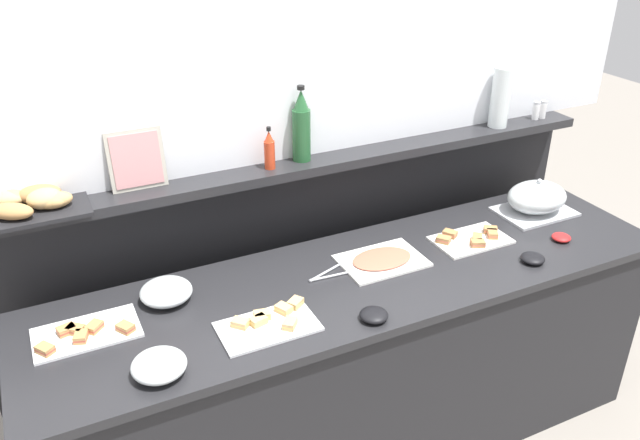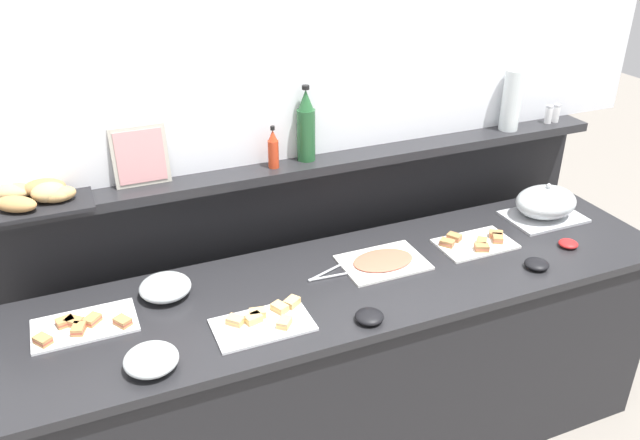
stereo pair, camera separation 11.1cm
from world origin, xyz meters
TOP-DOWN VIEW (x-y plane):
  - ground_plane at (0.00, 0.60)m, footprint 12.00×12.00m
  - buffet_counter at (0.00, 0.00)m, footprint 2.57×0.68m
  - back_ledge_unit at (0.00, 0.52)m, footprint 2.76×0.22m
  - sandwich_platter_rear at (-0.44, -0.14)m, footprint 0.34×0.20m
  - sandwich_platter_front at (0.55, 0.04)m, footprint 0.32×0.20m
  - sandwich_platter_side at (-1.02, 0.08)m, footprint 0.35×0.20m
  - cold_cuts_platter at (0.12, 0.06)m, footprint 0.33×0.24m
  - serving_cloche at (0.98, 0.12)m, footprint 0.34×0.24m
  - glass_bowl_large at (-0.72, 0.17)m, footprint 0.19×0.19m
  - glass_bowl_medium at (-0.84, -0.22)m, footprint 0.17×0.17m
  - condiment_bowl_teal at (0.66, -0.21)m, footprint 0.10×0.10m
  - condiment_bowl_cream at (-0.10, -0.26)m, footprint 0.10×0.10m
  - condiment_bowl_dark at (0.90, -0.12)m, footprint 0.08×0.08m
  - serving_tongs at (-0.12, 0.06)m, footprint 0.19×0.08m
  - wine_bottle_green at (-0.04, 0.46)m, footprint 0.08×0.08m
  - hot_sauce_bottle at (-0.20, 0.44)m, footprint 0.04×0.04m
  - salt_shaker at (1.20, 0.44)m, footprint 0.03×0.03m
  - pepper_shaker at (1.25, 0.44)m, footprint 0.03×0.03m
  - bread_basket at (-1.10, 0.44)m, footprint 0.40×0.27m
  - framed_picture at (-0.71, 0.48)m, footprint 0.21×0.05m
  - water_carafe at (0.97, 0.44)m, footprint 0.09×0.09m

SIDE VIEW (x-z plane):
  - ground_plane at x=0.00m, z-range 0.00..0.00m
  - buffet_counter at x=0.00m, z-range 0.00..0.88m
  - back_ledge_unit at x=0.00m, z-range 0.03..1.23m
  - serving_tongs at x=-0.12m, z-range 0.88..0.89m
  - cold_cuts_platter at x=0.12m, z-range 0.88..0.90m
  - sandwich_platter_side at x=-1.02m, z-range 0.87..0.91m
  - sandwich_platter_rear at x=-0.44m, z-range 0.88..0.91m
  - sandwich_platter_front at x=0.55m, z-range 0.88..0.91m
  - condiment_bowl_dark at x=0.90m, z-range 0.88..0.91m
  - condiment_bowl_teal at x=0.66m, z-range 0.88..0.92m
  - condiment_bowl_cream at x=-0.10m, z-range 0.88..0.92m
  - glass_bowl_medium at x=-0.84m, z-range 0.88..0.95m
  - glass_bowl_large at x=-0.72m, z-range 0.88..0.95m
  - serving_cloche at x=0.98m, z-range 0.87..1.04m
  - bread_basket at x=-1.10m, z-range 1.20..1.28m
  - salt_shaker at x=1.20m, z-range 1.20..1.29m
  - pepper_shaker at x=1.25m, z-range 1.20..1.29m
  - hot_sauce_bottle at x=-0.20m, z-range 1.19..1.37m
  - framed_picture at x=-0.71m, z-range 1.20..1.43m
  - water_carafe at x=0.97m, z-range 1.20..1.48m
  - wine_bottle_green at x=-0.04m, z-range 1.19..1.50m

